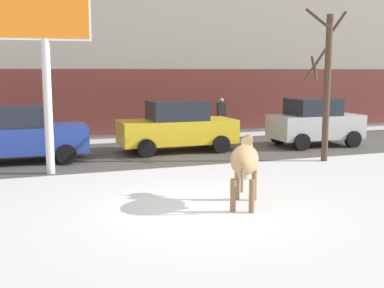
{
  "coord_description": "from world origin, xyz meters",
  "views": [
    {
      "loc": [
        -3.41,
        -9.21,
        2.91
      ],
      "look_at": [
        0.5,
        1.97,
        1.1
      ],
      "focal_mm": 44.72,
      "sensor_mm": 36.0,
      "label": 1
    }
  ],
  "objects_px": {
    "car_blue_sedan": "(19,134)",
    "pedestrian_near_billboard": "(221,117)",
    "cow_tan": "(245,160)",
    "car_silver_hatchback": "(315,122)",
    "billboard": "(44,19)",
    "car_yellow_sedan": "(177,127)",
    "bare_tree_left_lot": "(326,81)"
  },
  "relations": [
    {
      "from": "car_yellow_sedan",
      "to": "car_silver_hatchback",
      "type": "bearing_deg",
      "value": -5.31
    },
    {
      "from": "car_blue_sedan",
      "to": "bare_tree_left_lot",
      "type": "bearing_deg",
      "value": -17.56
    },
    {
      "from": "car_yellow_sedan",
      "to": "bare_tree_left_lot",
      "type": "xyz_separation_m",
      "value": [
        3.97,
        -3.31,
        1.68
      ]
    },
    {
      "from": "cow_tan",
      "to": "car_blue_sedan",
      "type": "bearing_deg",
      "value": 124.14
    },
    {
      "from": "bare_tree_left_lot",
      "to": "car_silver_hatchback",
      "type": "bearing_deg",
      "value": 61.55
    },
    {
      "from": "car_blue_sedan",
      "to": "car_silver_hatchback",
      "type": "xyz_separation_m",
      "value": [
        10.89,
        -0.16,
        0.02
      ]
    },
    {
      "from": "cow_tan",
      "to": "car_yellow_sedan",
      "type": "relative_size",
      "value": 0.44
    },
    {
      "from": "billboard",
      "to": "car_yellow_sedan",
      "type": "distance_m",
      "value": 6.22
    },
    {
      "from": "car_yellow_sedan",
      "to": "pedestrian_near_billboard",
      "type": "height_order",
      "value": "car_yellow_sedan"
    },
    {
      "from": "car_silver_hatchback",
      "to": "car_blue_sedan",
      "type": "bearing_deg",
      "value": 179.15
    },
    {
      "from": "car_blue_sedan",
      "to": "pedestrian_near_billboard",
      "type": "xyz_separation_m",
      "value": [
        8.47,
        3.52,
        -0.03
      ]
    },
    {
      "from": "cow_tan",
      "to": "car_silver_hatchback",
      "type": "height_order",
      "value": "car_silver_hatchback"
    },
    {
      "from": "car_blue_sedan",
      "to": "pedestrian_near_billboard",
      "type": "relative_size",
      "value": 2.43
    },
    {
      "from": "car_silver_hatchback",
      "to": "bare_tree_left_lot",
      "type": "xyz_separation_m",
      "value": [
        -1.52,
        -2.8,
        1.66
      ]
    },
    {
      "from": "billboard",
      "to": "car_silver_hatchback",
      "type": "height_order",
      "value": "billboard"
    },
    {
      "from": "pedestrian_near_billboard",
      "to": "billboard",
      "type": "bearing_deg",
      "value": -143.58
    },
    {
      "from": "car_silver_hatchback",
      "to": "pedestrian_near_billboard",
      "type": "distance_m",
      "value": 4.41
    },
    {
      "from": "billboard",
      "to": "car_yellow_sedan",
      "type": "xyz_separation_m",
      "value": [
        4.58,
        2.47,
        -3.41
      ]
    },
    {
      "from": "car_blue_sedan",
      "to": "car_silver_hatchback",
      "type": "relative_size",
      "value": 1.2
    },
    {
      "from": "billboard",
      "to": "pedestrian_near_billboard",
      "type": "relative_size",
      "value": 3.21
    },
    {
      "from": "car_silver_hatchback",
      "to": "billboard",
      "type": "bearing_deg",
      "value": -168.98
    },
    {
      "from": "car_blue_sedan",
      "to": "bare_tree_left_lot",
      "type": "relative_size",
      "value": 0.86
    },
    {
      "from": "billboard",
      "to": "bare_tree_left_lot",
      "type": "height_order",
      "value": "billboard"
    },
    {
      "from": "cow_tan",
      "to": "pedestrian_near_billboard",
      "type": "bearing_deg",
      "value": 69.88
    },
    {
      "from": "pedestrian_near_billboard",
      "to": "car_yellow_sedan",
      "type": "bearing_deg",
      "value": -134.05
    },
    {
      "from": "billboard",
      "to": "cow_tan",
      "type": "bearing_deg",
      "value": -51.07
    },
    {
      "from": "car_silver_hatchback",
      "to": "pedestrian_near_billboard",
      "type": "height_order",
      "value": "car_silver_hatchback"
    },
    {
      "from": "pedestrian_near_billboard",
      "to": "bare_tree_left_lot",
      "type": "bearing_deg",
      "value": -82.11
    },
    {
      "from": "pedestrian_near_billboard",
      "to": "cow_tan",
      "type": "bearing_deg",
      "value": -110.12
    },
    {
      "from": "billboard",
      "to": "car_yellow_sedan",
      "type": "bearing_deg",
      "value": 28.35
    },
    {
      "from": "cow_tan",
      "to": "pedestrian_near_billboard",
      "type": "xyz_separation_m",
      "value": [
        3.81,
        10.4,
        -0.11
      ]
    },
    {
      "from": "cow_tan",
      "to": "pedestrian_near_billboard",
      "type": "distance_m",
      "value": 11.08
    }
  ]
}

